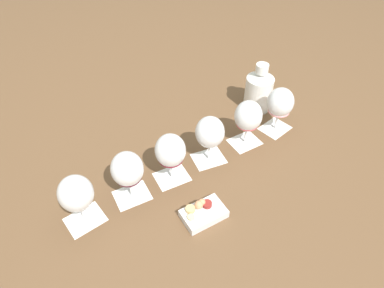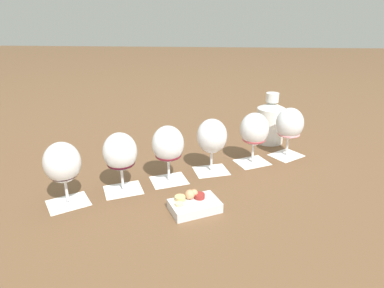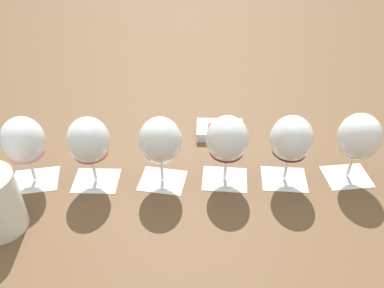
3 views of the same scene
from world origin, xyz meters
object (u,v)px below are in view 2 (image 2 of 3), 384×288
wine_glass_3 (168,146)px  ceramic_vase (270,121)px  wine_glass_2 (212,138)px  wine_glass_4 (120,154)px  wine_glass_5 (63,165)px  snack_dish (194,204)px  wine_glass_1 (254,131)px  wine_glass_0 (290,125)px

wine_glass_3 → ceramic_vase: 0.52m
wine_glass_2 → ceramic_vase: size_ratio=0.89×
wine_glass_3 → wine_glass_4: 0.15m
wine_glass_2 → wine_glass_3: (0.13, 0.08, 0.00)m
wine_glass_2 → ceramic_vase: (-0.23, -0.29, -0.03)m
wine_glass_5 → ceramic_vase: 0.82m
wine_glass_5 → snack_dish: wine_glass_5 is taller
snack_dish → wine_glass_5: bearing=-1.6°
wine_glass_5 → ceramic_vase: ceramic_vase is taller
wine_glass_1 → ceramic_vase: size_ratio=0.89×
wine_glass_2 → wine_glass_5: (0.40, 0.23, -0.00)m
wine_glass_4 → ceramic_vase: (-0.50, -0.44, -0.03)m
wine_glass_4 → wine_glass_3: bearing=-151.5°
wine_glass_2 → ceramic_vase: bearing=-128.6°
wine_glass_1 → snack_dish: size_ratio=1.17×
wine_glass_1 → wine_glass_4: bearing=29.2°
ceramic_vase → wine_glass_5: bearing=39.7°
wine_glass_2 → wine_glass_4: bearing=29.5°
wine_glass_3 → wine_glass_5: bearing=30.2°
wine_glass_4 → wine_glass_5: size_ratio=1.00×
wine_glass_0 → wine_glass_5: same height
wine_glass_4 → wine_glass_5: same height
wine_glass_3 → wine_glass_5: 0.31m
wine_glass_1 → wine_glass_2: (0.15, 0.08, -0.00)m
wine_glass_4 → snack_dish: bearing=157.0°
wine_glass_3 → wine_glass_0: bearing=-151.0°
wine_glass_3 → wine_glass_5: same height
wine_glass_1 → wine_glass_5: bearing=29.8°
wine_glass_1 → wine_glass_4: (0.41, 0.23, -0.00)m
wine_glass_5 → wine_glass_2: bearing=-149.8°
wine_glass_0 → wine_glass_1: same height
wine_glass_3 → ceramic_vase: (-0.37, -0.37, -0.03)m
wine_glass_0 → wine_glass_4: same height
wine_glass_0 → ceramic_vase: size_ratio=0.89×
wine_glass_4 → snack_dish: 0.26m
wine_glass_1 → ceramic_vase: bearing=-112.5°
wine_glass_0 → wine_glass_2: size_ratio=1.00×
wine_glass_0 → ceramic_vase: 0.15m
wine_glass_4 → wine_glass_1: bearing=-150.8°
wine_glass_2 → wine_glass_4: 0.30m
wine_glass_3 → ceramic_vase: bearing=-134.7°
wine_glass_0 → wine_glass_3: bearing=29.0°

